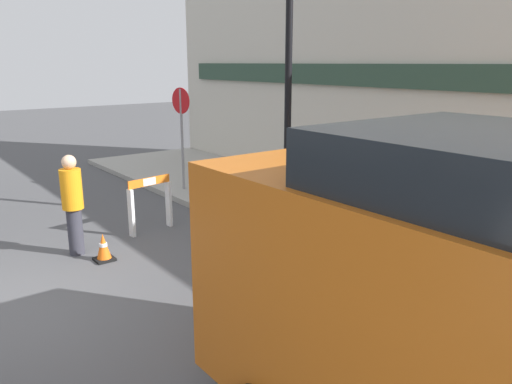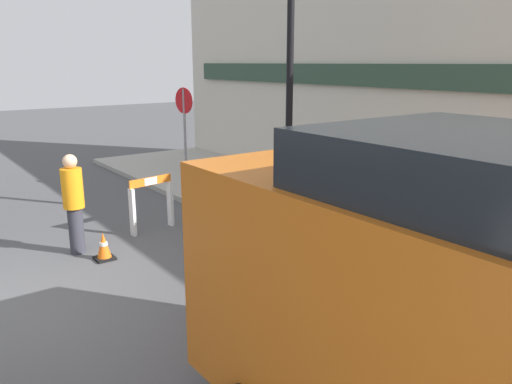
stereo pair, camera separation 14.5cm
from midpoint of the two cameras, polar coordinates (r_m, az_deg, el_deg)
sidewalk_slab at (r=9.99m, az=9.15°, el=-3.16°), size 18.00×3.68×0.13m
storefront_facade at (r=11.01m, az=16.76°, el=12.31°), size 18.00×0.22×5.50m
streetlamp_post at (r=9.38m, az=3.37°, el=20.15°), size 0.44×0.44×6.09m
stop_sign at (r=11.88m, az=-8.86°, el=7.89°), size 0.59×0.13×2.39m
barricade_0 at (r=7.29m, az=8.73°, el=-5.72°), size 0.69×0.87×1.02m
barricade_1 at (r=9.47m, az=-12.42°, el=-1.14°), size 0.27×0.90×1.03m
traffic_cone_0 at (r=8.22m, az=2.99°, el=-5.34°), size 0.30×0.30×0.58m
traffic_cone_1 at (r=8.38m, az=-17.51°, el=-6.10°), size 0.30×0.30×0.45m
traffic_cone_2 at (r=8.51m, az=1.09°, el=-4.19°), size 0.30×0.30×0.69m
traffic_cone_3 at (r=9.06m, az=-1.67°, el=-3.42°), size 0.30×0.30×0.57m
traffic_cone_4 at (r=7.94m, az=5.01°, el=-6.54°), size 0.30×0.30×0.47m
person_worker at (r=8.59m, az=-20.68°, el=-1.04°), size 0.47×0.47×1.67m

